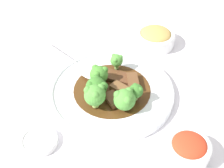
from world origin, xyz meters
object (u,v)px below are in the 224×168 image
at_px(side_bowl_appetizer, 156,37).
at_px(broccoli_floret_1, 99,74).
at_px(beef_strip_3, 117,76).
at_px(side_bowl_kimchi, 188,149).
at_px(broccoli_floret_5, 95,95).
at_px(sauce_dish, 39,141).
at_px(beef_strip_2, 123,90).
at_px(serving_spoon, 86,69).
at_px(broccoli_floret_2, 125,99).
at_px(broccoli_floret_4, 117,60).
at_px(beef_strip_1, 133,82).
at_px(broccoli_floret_0, 136,91).
at_px(main_plate, 112,91).
at_px(broccoli_floret_3, 96,87).
at_px(beef_strip_0, 113,99).

bearing_deg(side_bowl_appetizer, broccoli_floret_1, -102.17).
relative_size(beef_strip_3, side_bowl_kimchi, 0.87).
bearing_deg(broccoli_floret_5, sauce_dish, -114.43).
height_order(beef_strip_3, side_bowl_kimchi, side_bowl_kimchi).
height_order(beef_strip_2, side_bowl_kimchi, side_bowl_kimchi).
bearing_deg(serving_spoon, beef_strip_3, 9.44).
bearing_deg(broccoli_floret_2, serving_spoon, 154.73).
height_order(beef_strip_3, sauce_dish, beef_strip_3).
xyz_separation_m(broccoli_floret_4, broccoli_floret_5, (0.02, -0.14, 0.01)).
height_order(beef_strip_1, beef_strip_3, beef_strip_1).
distance_m(beef_strip_3, broccoli_floret_2, 0.11).
bearing_deg(broccoli_floret_0, broccoli_floret_1, 175.99).
distance_m(main_plate, broccoli_floret_5, 0.08).
xyz_separation_m(broccoli_floret_0, broccoli_floret_3, (-0.09, -0.03, 0.00)).
distance_m(broccoli_floret_0, broccoli_floret_3, 0.09).
bearing_deg(sauce_dish, beef_strip_3, 75.78).
bearing_deg(broccoli_floret_2, beef_strip_2, 119.70).
relative_size(beef_strip_0, broccoli_floret_1, 1.10).
xyz_separation_m(beef_strip_0, side_bowl_kimchi, (0.20, -0.05, 0.00)).
distance_m(main_plate, beef_strip_1, 0.06).
bearing_deg(beef_strip_3, broccoli_floret_5, -90.39).
xyz_separation_m(broccoli_floret_3, side_bowl_appetizer, (0.04, 0.28, -0.02)).
distance_m(broccoli_floret_1, side_bowl_appetizer, 0.25).
distance_m(broccoli_floret_4, broccoli_floret_5, 0.14).
xyz_separation_m(beef_strip_2, beef_strip_3, (-0.04, 0.04, -0.00)).
xyz_separation_m(beef_strip_2, sauce_dish, (-0.10, -0.21, -0.02)).
bearing_deg(sauce_dish, broccoli_floret_2, 52.63).
bearing_deg(side_bowl_kimchi, broccoli_floret_1, 160.89).
xyz_separation_m(broccoli_floret_1, broccoli_floret_3, (0.02, -0.04, -0.00)).
relative_size(side_bowl_appetizer, sauce_dish, 1.40).
distance_m(broccoli_floret_3, broccoli_floret_5, 0.03).
distance_m(beef_strip_0, sauce_dish, 0.19).
bearing_deg(broccoli_floret_2, broccoli_floret_1, 154.21).
relative_size(broccoli_floret_0, broccoli_floret_3, 0.83).
xyz_separation_m(beef_strip_1, beef_strip_2, (-0.01, -0.04, 0.00)).
distance_m(side_bowl_kimchi, side_bowl_appetizer, 0.39).
height_order(side_bowl_kimchi, side_bowl_appetizer, same).
relative_size(broccoli_floret_3, serving_spoon, 0.22).
height_order(main_plate, side_bowl_kimchi, side_bowl_kimchi).
relative_size(beef_strip_2, broccoli_floret_0, 1.55).
bearing_deg(beef_strip_3, side_bowl_appetizer, 83.74).
xyz_separation_m(beef_strip_0, sauce_dish, (-0.09, -0.17, -0.02)).
relative_size(broccoli_floret_1, serving_spoon, 0.22).
height_order(beef_strip_1, beef_strip_2, beef_strip_2).
height_order(beef_strip_0, sauce_dish, beef_strip_0).
relative_size(broccoli_floret_0, broccoli_floret_2, 0.86).
relative_size(main_plate, beef_strip_1, 4.87).
bearing_deg(side_bowl_appetizer, broccoli_floret_2, -82.24).
bearing_deg(sauce_dish, beef_strip_1, 66.40).
bearing_deg(side_bowl_kimchi, beef_strip_2, 155.05).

